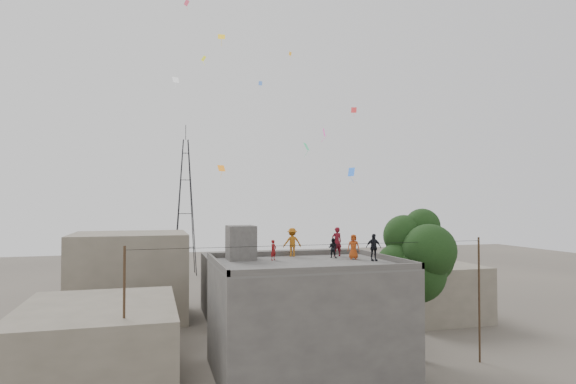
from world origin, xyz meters
name	(u,v)px	position (x,y,z in m)	size (l,w,h in m)	color
ground	(306,374)	(0.00, 0.00, 0.00)	(140.00, 140.00, 0.00)	#4D463F
main_building	(306,318)	(0.00, 0.00, 3.05)	(10.00, 8.00, 6.10)	#454240
parapet	(306,260)	(0.00, 0.00, 6.25)	(10.00, 8.00, 0.30)	#454240
stair_head_box	(241,243)	(-3.20, 2.60, 7.10)	(1.60, 1.80, 2.00)	#454240
neighbor_west	(98,343)	(-11.00, 2.00, 2.00)	(8.00, 10.00, 4.00)	#676052
neighbor_north	(278,285)	(2.00, 14.00, 2.50)	(12.00, 9.00, 5.00)	#454240
neighbor_northwest	(130,276)	(-10.00, 16.00, 3.50)	(9.00, 8.00, 7.00)	#676052
neighbor_east	(429,290)	(14.00, 10.00, 2.20)	(7.00, 8.00, 4.40)	#676052
tree	(418,258)	(7.37, 0.60, 6.10)	(4.90, 4.60, 9.10)	black
utility_line	(322,308)	(0.50, -1.25, 3.83)	(20.12, 0.62, 7.40)	black
transmission_tower	(185,206)	(-4.00, 40.00, 9.07)	(2.97, 2.97, 20.01)	black
person_red_adult	(337,242)	(2.90, 2.69, 7.01)	(0.67, 0.44, 1.82)	maroon
person_orange_child	(353,247)	(3.29, 0.98, 6.83)	(0.72, 0.47, 1.47)	#AD3F13
person_dark_child	(333,248)	(2.35, 1.95, 6.70)	(0.58, 0.45, 1.19)	black
person_dark_adult	(374,247)	(4.04, -0.16, 6.88)	(0.92, 0.38, 1.57)	black
person_orange_adult	(292,242)	(0.20, 3.40, 6.99)	(1.15, 0.66, 1.78)	#A15912
person_red_child	(273,250)	(-1.43, 1.72, 6.69)	(0.43, 0.28, 1.18)	maroon
kites	(274,107)	(0.22, 8.34, 16.44)	(14.78, 15.72, 11.87)	orange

